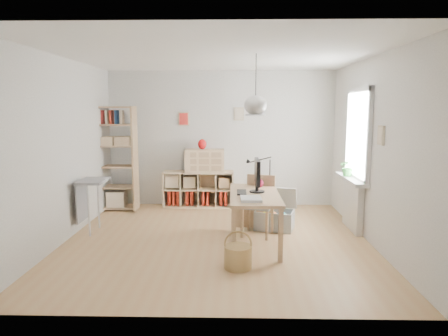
{
  "coord_description": "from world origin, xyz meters",
  "views": [
    {
      "loc": [
        0.24,
        -5.76,
        1.96
      ],
      "look_at": [
        0.1,
        0.3,
        1.05
      ],
      "focal_mm": 32.0,
      "sensor_mm": 36.0,
      "label": 1
    }
  ],
  "objects_px": {
    "cube_shelf": "(198,192)",
    "tall_bookshelf": "(115,154)",
    "chair": "(259,201)",
    "desk": "(254,200)",
    "storage_chest": "(276,216)",
    "drawer_chest": "(205,160)",
    "monitor": "(257,174)"
  },
  "relations": [
    {
      "from": "tall_bookshelf",
      "to": "drawer_chest",
      "type": "bearing_deg",
      "value": 7.99
    },
    {
      "from": "cube_shelf",
      "to": "chair",
      "type": "relative_size",
      "value": 1.51
    },
    {
      "from": "monitor",
      "to": "tall_bookshelf",
      "type": "bearing_deg",
      "value": 144.07
    },
    {
      "from": "monitor",
      "to": "drawer_chest",
      "type": "distance_m",
      "value": 2.29
    },
    {
      "from": "chair",
      "to": "storage_chest",
      "type": "height_order",
      "value": "chair"
    },
    {
      "from": "cube_shelf",
      "to": "chair",
      "type": "distance_m",
      "value": 2.11
    },
    {
      "from": "drawer_chest",
      "to": "desk",
      "type": "bearing_deg",
      "value": -70.44
    },
    {
      "from": "cube_shelf",
      "to": "storage_chest",
      "type": "bearing_deg",
      "value": -45.79
    },
    {
      "from": "cube_shelf",
      "to": "tall_bookshelf",
      "type": "xyz_separation_m",
      "value": [
        -1.56,
        -0.28,
        0.79
      ]
    },
    {
      "from": "desk",
      "to": "chair",
      "type": "distance_m",
      "value": 0.48
    },
    {
      "from": "desk",
      "to": "tall_bookshelf",
      "type": "xyz_separation_m",
      "value": [
        -2.59,
        1.95,
        0.43
      ]
    },
    {
      "from": "desk",
      "to": "drawer_chest",
      "type": "height_order",
      "value": "drawer_chest"
    },
    {
      "from": "tall_bookshelf",
      "to": "storage_chest",
      "type": "xyz_separation_m",
      "value": [
        2.98,
        -1.17,
        -0.88
      ]
    },
    {
      "from": "storage_chest",
      "to": "drawer_chest",
      "type": "relative_size",
      "value": 1.07
    },
    {
      "from": "chair",
      "to": "storage_chest",
      "type": "relative_size",
      "value": 1.12
    },
    {
      "from": "drawer_chest",
      "to": "chair",
      "type": "bearing_deg",
      "value": -63.11
    },
    {
      "from": "cube_shelf",
      "to": "monitor",
      "type": "bearing_deg",
      "value": -63.6
    },
    {
      "from": "chair",
      "to": "drawer_chest",
      "type": "xyz_separation_m",
      "value": [
        -0.97,
        1.73,
        0.41
      ]
    },
    {
      "from": "chair",
      "to": "desk",
      "type": "bearing_deg",
      "value": -83.45
    },
    {
      "from": "tall_bookshelf",
      "to": "cube_shelf",
      "type": "bearing_deg",
      "value": 10.19
    },
    {
      "from": "monitor",
      "to": "cube_shelf",
      "type": "bearing_deg",
      "value": 115.76
    },
    {
      "from": "chair",
      "to": "monitor",
      "type": "height_order",
      "value": "monitor"
    },
    {
      "from": "desk",
      "to": "storage_chest",
      "type": "distance_m",
      "value": 0.98
    },
    {
      "from": "cube_shelf",
      "to": "storage_chest",
      "type": "distance_m",
      "value": 2.03
    },
    {
      "from": "cube_shelf",
      "to": "chair",
      "type": "height_order",
      "value": "chair"
    },
    {
      "from": "monitor",
      "to": "drawer_chest",
      "type": "xyz_separation_m",
      "value": [
        -0.92,
        2.1,
        -0.08
      ]
    },
    {
      "from": "desk",
      "to": "storage_chest",
      "type": "height_order",
      "value": "desk"
    },
    {
      "from": "tall_bookshelf",
      "to": "storage_chest",
      "type": "height_order",
      "value": "tall_bookshelf"
    },
    {
      "from": "monitor",
      "to": "drawer_chest",
      "type": "height_order",
      "value": "monitor"
    },
    {
      "from": "tall_bookshelf",
      "to": "desk",
      "type": "bearing_deg",
      "value": -37.01
    },
    {
      "from": "desk",
      "to": "monitor",
      "type": "relative_size",
      "value": 2.73
    },
    {
      "from": "tall_bookshelf",
      "to": "monitor",
      "type": "distance_m",
      "value": 3.22
    }
  ]
}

